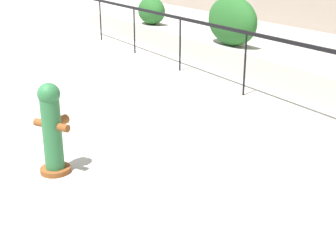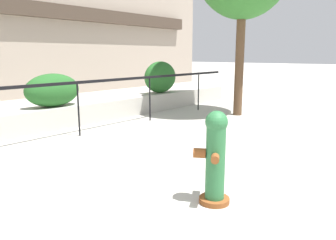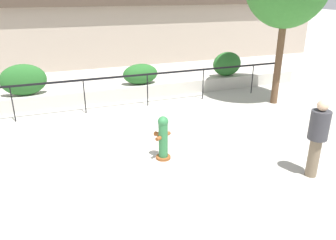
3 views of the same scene
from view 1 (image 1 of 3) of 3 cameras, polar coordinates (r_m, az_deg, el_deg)
planter_wall_low at (r=9.18m, az=14.56°, el=5.47°), size 18.00×0.70×0.50m
fence_railing_segment at (r=8.29m, az=9.53°, el=9.75°), size 15.00×0.05×1.15m
hedge_bush_0 at (r=13.35m, az=-2.04°, el=13.16°), size 1.02×0.65×0.75m
hedge_bush_1 at (r=10.36m, az=7.80°, el=11.88°), size 1.48×0.65×1.05m
fire_hydrant at (r=5.46m, az=-13.95°, el=-0.95°), size 0.48×0.48×1.08m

